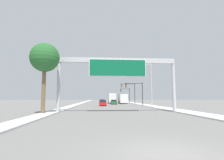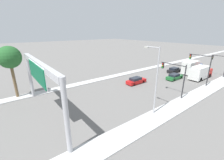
{
  "view_description": "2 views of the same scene",
  "coord_description": "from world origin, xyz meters",
  "px_view_note": "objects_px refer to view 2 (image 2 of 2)",
  "views": [
    {
      "loc": [
        -2.48,
        -6.57,
        2.08
      ],
      "look_at": [
        0.0,
        29.37,
        5.68
      ],
      "focal_mm": 28.0,
      "sensor_mm": 36.0,
      "label": 1
    },
    {
      "loc": [
        19.83,
        14.16,
        11.28
      ],
      "look_at": [
        1.1,
        28.59,
        3.41
      ],
      "focal_mm": 24.0,
      "sensor_mm": 36.0,
      "label": 2
    }
  ],
  "objects_px": {
    "car_far_center": "(136,81)",
    "palm_tree_foreground": "(9,58)",
    "sign_gantry": "(39,73)",
    "truck_box_primary": "(192,67)",
    "car_near_left": "(174,77)",
    "traffic_light_mid_block": "(203,65)",
    "car_near_center": "(174,70)",
    "street_lamp_right": "(155,77)",
    "traffic_light_near_intersection": "(176,74)",
    "truck_box_secondary": "(200,72)",
    "traffic_light_far_intersection": "(221,62)"
  },
  "relations": [
    {
      "from": "truck_box_primary",
      "to": "traffic_light_far_intersection",
      "type": "relative_size",
      "value": 1.3
    },
    {
      "from": "truck_box_secondary",
      "to": "traffic_light_near_intersection",
      "type": "height_order",
      "value": "traffic_light_near_intersection"
    },
    {
      "from": "car_near_center",
      "to": "truck_box_secondary",
      "type": "height_order",
      "value": "truck_box_secondary"
    },
    {
      "from": "sign_gantry",
      "to": "traffic_light_far_intersection",
      "type": "height_order",
      "value": "sign_gantry"
    },
    {
      "from": "car_near_center",
      "to": "traffic_light_far_intersection",
      "type": "distance_m",
      "value": 10.86
    },
    {
      "from": "car_far_center",
      "to": "palm_tree_foreground",
      "type": "bearing_deg",
      "value": -109.56
    },
    {
      "from": "truck_box_secondary",
      "to": "car_near_center",
      "type": "bearing_deg",
      "value": 176.14
    },
    {
      "from": "palm_tree_foreground",
      "to": "street_lamp_right",
      "type": "xyz_separation_m",
      "value": [
        17.83,
        14.55,
        -1.55
      ]
    },
    {
      "from": "car_far_center",
      "to": "truck_box_primary",
      "type": "relative_size",
      "value": 0.66
    },
    {
      "from": "truck_box_secondary",
      "to": "street_lamp_right",
      "type": "relative_size",
      "value": 0.81
    },
    {
      "from": "car_far_center",
      "to": "truck_box_secondary",
      "type": "bearing_deg",
      "value": 64.78
    },
    {
      "from": "sign_gantry",
      "to": "car_near_center",
      "type": "relative_size",
      "value": 3.76
    },
    {
      "from": "street_lamp_right",
      "to": "car_far_center",
      "type": "bearing_deg",
      "value": 144.19
    },
    {
      "from": "street_lamp_right",
      "to": "sign_gantry",
      "type": "bearing_deg",
      "value": -123.99
    },
    {
      "from": "car_near_center",
      "to": "truck_box_primary",
      "type": "relative_size",
      "value": 0.62
    },
    {
      "from": "car_far_center",
      "to": "traffic_light_mid_block",
      "type": "relative_size",
      "value": 0.72
    },
    {
      "from": "car_near_left",
      "to": "car_near_center",
      "type": "bearing_deg",
      "value": 121.3
    },
    {
      "from": "sign_gantry",
      "to": "traffic_light_near_intersection",
      "type": "xyz_separation_m",
      "value": [
        6.97,
        20.1,
        -2.1
      ]
    },
    {
      "from": "traffic_light_mid_block",
      "to": "traffic_light_far_intersection",
      "type": "distance_m",
      "value": 10.03
    },
    {
      "from": "car_near_left",
      "to": "traffic_light_near_intersection",
      "type": "xyz_separation_m",
      "value": [
        5.22,
        -9.09,
        3.43
      ]
    },
    {
      "from": "sign_gantry",
      "to": "palm_tree_foreground",
      "type": "distance_m",
      "value": 9.79
    },
    {
      "from": "car_far_center",
      "to": "palm_tree_foreground",
      "type": "distance_m",
      "value": 24.0
    },
    {
      "from": "sign_gantry",
      "to": "car_near_left",
      "type": "bearing_deg",
      "value": 86.57
    },
    {
      "from": "car_near_left",
      "to": "truck_box_primary",
      "type": "distance_m",
      "value": 8.23
    },
    {
      "from": "car_near_center",
      "to": "traffic_light_mid_block",
      "type": "xyz_separation_m",
      "value": [
        8.82,
        -4.85,
        3.79
      ]
    },
    {
      "from": "car_near_left",
      "to": "traffic_light_far_intersection",
      "type": "xyz_separation_m",
      "value": [
        5.56,
        10.91,
        3.06
      ]
    },
    {
      "from": "car_near_left",
      "to": "car_far_center",
      "type": "xyz_separation_m",
      "value": [
        -3.5,
        -9.58,
        0.03
      ]
    },
    {
      "from": "traffic_light_near_intersection",
      "to": "truck_box_primary",
      "type": "bearing_deg",
      "value": 106.82
    },
    {
      "from": "sign_gantry",
      "to": "truck_box_secondary",
      "type": "bearing_deg",
      "value": 81.34
    },
    {
      "from": "sign_gantry",
      "to": "car_far_center",
      "type": "height_order",
      "value": "sign_gantry"
    },
    {
      "from": "palm_tree_foreground",
      "to": "street_lamp_right",
      "type": "height_order",
      "value": "street_lamp_right"
    },
    {
      "from": "truck_box_secondary",
      "to": "traffic_light_far_intersection",
      "type": "distance_m",
      "value": 6.35
    },
    {
      "from": "palm_tree_foreground",
      "to": "street_lamp_right",
      "type": "bearing_deg",
      "value": 39.22
    },
    {
      "from": "sign_gantry",
      "to": "truck_box_primary",
      "type": "distance_m",
      "value": 37.65
    },
    {
      "from": "traffic_light_near_intersection",
      "to": "traffic_light_mid_block",
      "type": "relative_size",
      "value": 0.91
    },
    {
      "from": "sign_gantry",
      "to": "car_near_center",
      "type": "xyz_separation_m",
      "value": [
        -1.75,
        34.95,
        -5.51
      ]
    },
    {
      "from": "truck_box_primary",
      "to": "traffic_light_mid_block",
      "type": "bearing_deg",
      "value": -53.71
    },
    {
      "from": "traffic_light_mid_block",
      "to": "traffic_light_near_intersection",
      "type": "bearing_deg",
      "value": -90.62
    },
    {
      "from": "street_lamp_right",
      "to": "truck_box_secondary",
      "type": "bearing_deg",
      "value": 97.91
    },
    {
      "from": "truck_box_secondary",
      "to": "street_lamp_right",
      "type": "distance_m",
      "value": 22.67
    },
    {
      "from": "street_lamp_right",
      "to": "traffic_light_mid_block",
      "type": "bearing_deg",
      "value": 94.02
    },
    {
      "from": "car_far_center",
      "to": "truck_box_primary",
      "type": "height_order",
      "value": "truck_box_primary"
    },
    {
      "from": "truck_box_primary",
      "to": "traffic_light_mid_block",
      "type": "height_order",
      "value": "traffic_light_mid_block"
    },
    {
      "from": "truck_box_secondary",
      "to": "traffic_light_mid_block",
      "type": "distance_m",
      "value": 5.54
    },
    {
      "from": "truck_box_primary",
      "to": "street_lamp_right",
      "type": "bearing_deg",
      "value": -75.27
    },
    {
      "from": "car_near_center",
      "to": "truck_box_secondary",
      "type": "bearing_deg",
      "value": -3.86
    },
    {
      "from": "truck_box_primary",
      "to": "traffic_light_mid_block",
      "type": "relative_size",
      "value": 1.09
    },
    {
      "from": "traffic_light_far_intersection",
      "to": "street_lamp_right",
      "type": "height_order",
      "value": "street_lamp_right"
    },
    {
      "from": "car_near_left",
      "to": "car_near_center",
      "type": "relative_size",
      "value": 1.06
    },
    {
      "from": "traffic_light_far_intersection",
      "to": "traffic_light_mid_block",
      "type": "bearing_deg",
      "value": -91.38
    }
  ]
}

